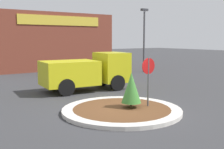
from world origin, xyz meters
TOP-DOWN VIEW (x-y plane):
  - ground_plane at (0.00, 0.00)m, footprint 120.00×120.00m
  - traffic_island at (0.00, 0.00)m, footprint 5.07×5.07m
  - stop_sign at (1.19, -0.32)m, footprint 0.70×0.07m
  - island_shrub at (0.42, -0.12)m, footprint 0.84×0.84m
  - utility_truck at (1.29, 5.25)m, footprint 5.36×2.67m
  - storefront_building at (4.46, 18.80)m, footprint 11.86×6.07m
  - light_pole at (10.33, 10.47)m, footprint 0.70×0.30m

SIDE VIEW (x-z plane):
  - ground_plane at x=0.00m, z-range 0.00..0.00m
  - traffic_island at x=0.00m, z-range 0.00..0.16m
  - island_shrub at x=0.42m, z-range 0.27..1.77m
  - utility_truck at x=1.29m, z-range 0.05..2.29m
  - stop_sign at x=1.19m, z-range 0.44..2.74m
  - storefront_building at x=4.46m, z-range 0.00..5.62m
  - light_pole at x=10.33m, z-range 0.54..6.35m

